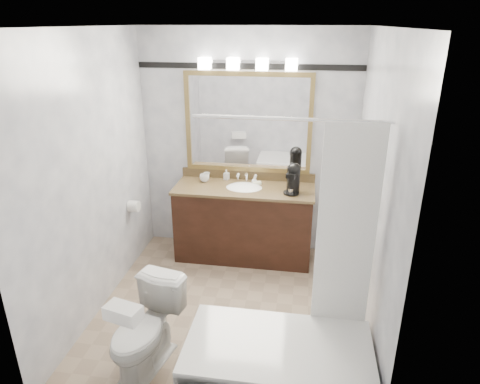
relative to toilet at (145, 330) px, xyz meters
name	(u,v)px	position (x,y,z in m)	size (l,w,h in m)	color
room	(226,186)	(0.49, 0.81, 0.90)	(2.42, 2.62, 2.52)	gray
vanity	(244,221)	(0.49, 1.82, 0.09)	(1.53, 0.58, 0.97)	black
mirror	(248,123)	(0.49, 2.09, 1.15)	(1.40, 0.04, 1.10)	olive
vanity_light_bar	(248,64)	(0.49, 2.03, 1.78)	(1.02, 0.14, 0.12)	silver
accent_stripe	(248,66)	(0.49, 2.10, 1.75)	(2.40, 0.01, 0.06)	black
bathtub	(281,362)	(1.04, -0.09, -0.07)	(1.30, 0.75, 1.96)	white
tp_roll	(134,206)	(-0.65, 1.47, 0.35)	(0.12, 0.12, 0.11)	white
toilet	(145,330)	(0.00, 0.00, 0.00)	(0.39, 0.69, 0.70)	white
tissue_box	(123,313)	(0.00, -0.31, 0.40)	(0.24, 0.13, 0.10)	white
coffee_maker	(293,177)	(1.02, 1.76, 0.67)	(0.17, 0.21, 0.32)	black
cup_left	(205,178)	(0.02, 1.93, 0.54)	(0.11, 0.11, 0.09)	white
cup_right	(207,176)	(0.02, 2.04, 0.53)	(0.07, 0.07, 0.07)	white
soap_bottle_a	(226,175)	(0.25, 2.04, 0.56)	(0.05, 0.05, 0.12)	white
soap_bottle_b	(254,180)	(0.58, 1.97, 0.54)	(0.06, 0.06, 0.07)	white
soap_bar	(257,183)	(0.62, 1.94, 0.51)	(0.09, 0.06, 0.03)	beige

